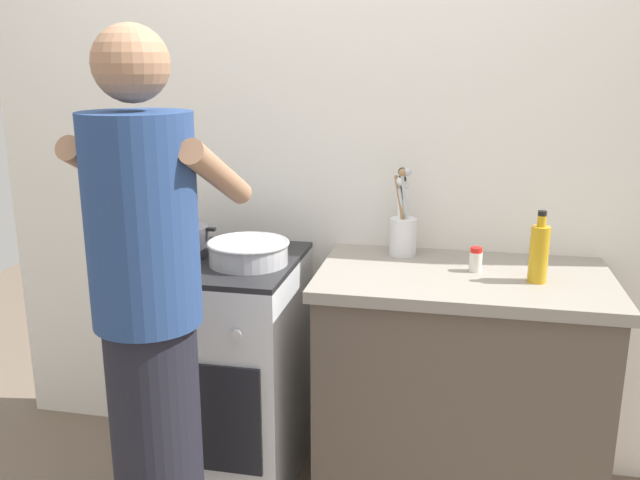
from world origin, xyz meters
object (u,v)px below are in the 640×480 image
at_px(stove_range, 220,370).
at_px(spice_bottle, 476,260).
at_px(pot, 181,241).
at_px(oil_bottle, 539,253).
at_px(person, 151,335).
at_px(utensil_crock, 403,228).
at_px(mixing_bowl, 249,251).

relative_size(stove_range, spice_bottle, 10.46).
height_order(pot, spice_bottle, pot).
relative_size(pot, oil_bottle, 1.15).
height_order(oil_bottle, person, person).
bearing_deg(oil_bottle, utensil_crock, 153.42).
bearing_deg(spice_bottle, mixing_bowl, -174.63).
xyz_separation_m(mixing_bowl, oil_bottle, (0.99, -0.00, 0.05)).
relative_size(stove_range, pot, 3.27).
relative_size(stove_range, utensil_crock, 2.71).
distance_m(pot, person, 0.67).
bearing_deg(stove_range, mixing_bowl, -14.99).
relative_size(oil_bottle, person, 0.14).
distance_m(stove_range, spice_bottle, 1.06).
height_order(stove_range, pot, pot).
bearing_deg(stove_range, person, -86.59).
distance_m(utensil_crock, person, 1.05).
bearing_deg(utensil_crock, pot, -167.69).
distance_m(stove_range, pot, 0.53).
height_order(mixing_bowl, spice_bottle, spice_bottle).
xyz_separation_m(utensil_crock, oil_bottle, (0.46, -0.23, -0.00)).
height_order(mixing_bowl, utensil_crock, utensil_crock).
relative_size(mixing_bowl, utensil_crock, 0.89).
relative_size(stove_range, person, 0.53).
xyz_separation_m(pot, person, (0.18, -0.64, -0.10)).
bearing_deg(oil_bottle, spice_bottle, 158.70).
relative_size(mixing_bowl, oil_bottle, 1.23).
bearing_deg(spice_bottle, stove_range, -177.71).
bearing_deg(mixing_bowl, pot, 169.28).
height_order(utensil_crock, oil_bottle, utensil_crock).
relative_size(pot, person, 0.16).
bearing_deg(stove_range, pot, 173.66).
relative_size(utensil_crock, person, 0.20).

